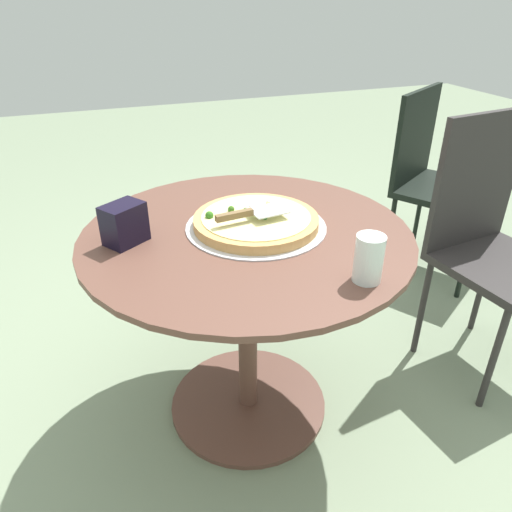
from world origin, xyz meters
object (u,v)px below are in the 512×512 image
(napkin_dispenser, at_px, (124,224))
(patio_chair_near, at_px, (434,173))
(patio_table, at_px, (247,287))
(patio_chair_far, at_px, (489,233))
(pizza_server, at_px, (251,213))
(pizza_on_tray, at_px, (256,221))
(drinking_cup, at_px, (369,259))

(napkin_dispenser, bearing_deg, patio_chair_near, 167.32)
(napkin_dispenser, bearing_deg, patio_table, 137.71)
(patio_chair_far, bearing_deg, pizza_server, -1.31)
(napkin_dispenser, bearing_deg, patio_chair_far, 143.13)
(napkin_dispenser, relative_size, patio_chair_near, 0.12)
(napkin_dispenser, xyz_separation_m, patio_chair_near, (-1.50, -0.56, -0.23))
(pizza_on_tray, relative_size, pizza_server, 1.90)
(pizza_server, relative_size, patio_chair_near, 0.24)
(pizza_server, bearing_deg, patio_chair_near, -151.96)
(patio_table, xyz_separation_m, patio_chair_far, (-0.90, 0.03, 0.04))
(pizza_server, relative_size, patio_chair_far, 0.23)
(patio_table, height_order, patio_chair_near, patio_chair_near)
(pizza_server, bearing_deg, drinking_cup, 116.72)
(drinking_cup, xyz_separation_m, napkin_dispenser, (0.51, -0.40, -0.00))
(patio_table, distance_m, patio_chair_far, 0.90)
(patio_table, xyz_separation_m, patio_chair_near, (-1.18, -0.61, 0.01))
(patio_table, height_order, pizza_server, pizza_server)
(drinking_cup, bearing_deg, patio_table, -62.29)
(drinking_cup, bearing_deg, patio_chair_near, -136.14)
(napkin_dispenser, xyz_separation_m, patio_chair_far, (-1.22, 0.08, -0.21))
(patio_table, distance_m, pizza_on_tray, 0.21)
(pizza_on_tray, bearing_deg, napkin_dispenser, -5.27)
(patio_table, relative_size, napkin_dispenser, 8.54)
(drinking_cup, height_order, patio_chair_far, patio_chair_far)
(pizza_on_tray, relative_size, patio_chair_near, 0.46)
(pizza_on_tray, distance_m, drinking_cup, 0.39)
(drinking_cup, distance_m, patio_chair_far, 0.81)
(drinking_cup, bearing_deg, napkin_dispenser, -37.92)
(pizza_server, height_order, patio_chair_near, patio_chair_near)
(pizza_server, xyz_separation_m, napkin_dispenser, (0.34, -0.06, -0.00))
(napkin_dispenser, height_order, patio_chair_near, patio_chair_near)
(pizza_on_tray, bearing_deg, patio_chair_far, 176.97)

